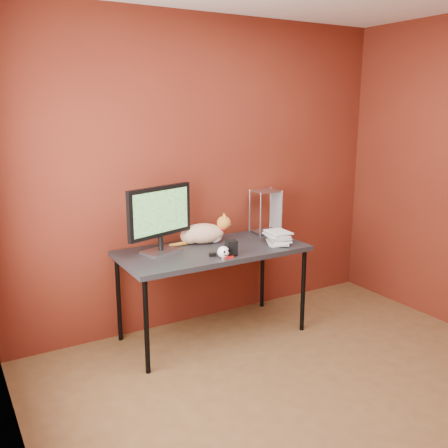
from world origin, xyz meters
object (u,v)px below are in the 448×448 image
cat (203,233)px  speaker (231,248)px  monitor (160,216)px  skull_mug (223,252)px  desk (213,255)px  book_stack (269,177)px

cat → speaker: (0.02, -0.41, -0.03)m
monitor → cat: 0.47m
skull_mug → speaker: (0.09, 0.03, 0.01)m
desk → book_stack: 0.77m
speaker → book_stack: book_stack is taller
desk → monitor: size_ratio=2.56×
skull_mug → speaker: speaker is taller
monitor → book_stack: 0.93m
skull_mug → cat: bearing=73.7°
monitor → speaker: (0.44, -0.33, -0.24)m
speaker → book_stack: (0.43, 0.13, 0.50)m
speaker → desk: bearing=109.9°
desk → skull_mug: size_ratio=16.18×
monitor → speaker: bearing=-55.1°
desk → monitor: 0.54m
monitor → skull_mug: (0.35, -0.36, -0.25)m
book_stack → skull_mug: bearing=-163.0°
cat → book_stack: size_ratio=0.47×
skull_mug → speaker: bearing=10.3°
book_stack → monitor: bearing=167.0°
desk → speaker: 0.26m
cat → monitor: bearing=-148.6°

